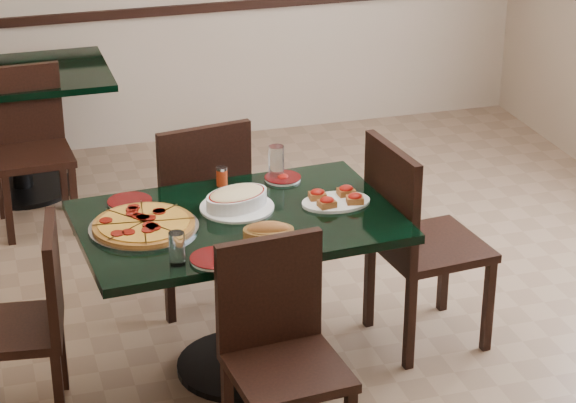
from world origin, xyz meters
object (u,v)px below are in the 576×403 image
object	(u,v)px
back_table	(15,109)
pepperoni_pizza	(144,225)
bread_basket	(268,233)
back_chair_near	(30,139)
chair_right	(413,233)
chair_left	(31,314)
lasagna_casserole	(237,199)
chair_near	(279,343)
main_table	(238,256)
bruschetta_platter	(336,199)
chair_far	(197,203)

from	to	relation	value
back_table	pepperoni_pizza	xyz separation A→B (m)	(0.38, -2.31, 0.24)
pepperoni_pizza	bread_basket	distance (m)	0.53
back_table	back_chair_near	distance (m)	0.46
chair_right	bread_basket	bearing A→B (deg)	103.78
chair_left	lasagna_casserole	distance (m)	0.98
chair_right	pepperoni_pizza	xyz separation A→B (m)	(-1.21, -0.00, 0.21)
chair_left	chair_near	bearing A→B (deg)	65.63
main_table	bruschetta_platter	xyz separation A→B (m)	(0.45, 0.02, 0.21)
main_table	bruschetta_platter	distance (m)	0.49
bread_basket	pepperoni_pizza	bearing A→B (deg)	162.10
lasagna_casserole	bruschetta_platter	bearing A→B (deg)	-30.74
main_table	chair_far	size ratio (longest dim) A/B	1.43
back_table	chair_near	size ratio (longest dim) A/B	1.24
chair_far	chair_near	world-z (taller)	chair_far
chair_far	back_chair_near	distance (m)	1.40
chair_left	bread_basket	size ratio (longest dim) A/B	3.70
chair_near	chair_far	bearing A→B (deg)	86.78
chair_near	back_table	bearing A→B (deg)	99.76
main_table	bread_basket	size ratio (longest dim) A/B	5.99
back_chair_near	pepperoni_pizza	bearing A→B (deg)	-83.02
main_table	chair_right	xyz separation A→B (m)	(0.81, 0.00, -0.01)
main_table	chair_right	world-z (taller)	chair_right
main_table	back_table	size ratio (longest dim) A/B	1.23
chair_far	lasagna_casserole	size ratio (longest dim) A/B	2.88
main_table	lasagna_casserole	size ratio (longest dim) A/B	4.11
back_table	chair_far	size ratio (longest dim) A/B	1.16
chair_far	bread_basket	bearing A→B (deg)	87.29
pepperoni_pizza	back_table	bearing A→B (deg)	99.34
lasagna_casserole	bruschetta_platter	xyz separation A→B (m)	(0.43, -0.07, -0.02)
chair_right	back_table	bearing A→B (deg)	28.62
main_table	chair_far	xyz separation A→B (m)	(-0.04, 0.64, -0.02)
back_table	chair_near	xyz separation A→B (m)	(0.78, -2.95, -0.02)
back_chair_near	pepperoni_pizza	distance (m)	1.90
main_table	lasagna_casserole	xyz separation A→B (m)	(0.02, 0.09, 0.23)
chair_far	bruschetta_platter	size ratio (longest dim) A/B	3.17
bread_basket	bruschetta_platter	size ratio (longest dim) A/B	0.76
chair_left	chair_far	bearing A→B (deg)	137.94
chair_near	bruschetta_platter	world-z (taller)	chair_near
chair_right	chair_near	bearing A→B (deg)	122.55
back_chair_near	bread_basket	size ratio (longest dim) A/B	3.88
main_table	chair_left	xyz separation A→B (m)	(-0.89, -0.09, -0.09)
back_chair_near	bread_basket	bearing A→B (deg)	-72.68
chair_far	chair_left	world-z (taller)	chair_far
chair_far	chair_left	xyz separation A→B (m)	(-0.85, -0.73, -0.07)
chair_near	back_chair_near	distance (m)	2.60
bread_basket	back_chair_near	bearing A→B (deg)	122.85
chair_near	chair_left	distance (m)	1.05
chair_far	pepperoni_pizza	size ratio (longest dim) A/B	2.13
main_table	back_table	bearing A→B (deg)	104.79
main_table	back_chair_near	bearing A→B (deg)	107.84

